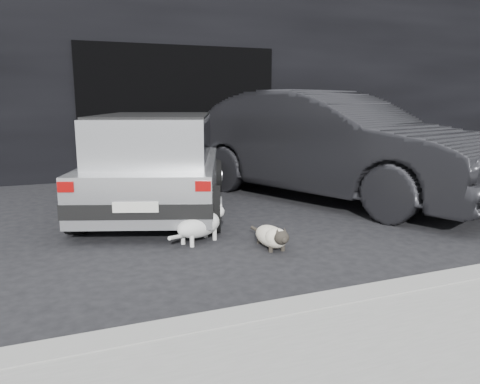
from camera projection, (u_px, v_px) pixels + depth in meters
name	position (u px, v px, depth m)	size (l,w,h in m)	color
ground	(187.00, 229.00, 5.68)	(80.00, 80.00, 0.00)	black
building_facade	(157.00, 58.00, 11.02)	(34.00, 4.00, 5.00)	black
garage_opening	(181.00, 112.00, 9.43)	(4.00, 0.10, 2.60)	black
curb	(400.00, 292.00, 3.67)	(18.00, 0.25, 0.12)	gray
silver_hatchback	(157.00, 158.00, 6.57)	(2.79, 3.99, 1.35)	silver
second_car	(330.00, 145.00, 7.33)	(1.79, 5.13, 1.69)	black
cat_siamese	(273.00, 237.00, 4.92)	(0.30, 0.82, 0.28)	beige
cat_white	(202.00, 224.00, 5.16)	(0.77, 0.52, 0.40)	silver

